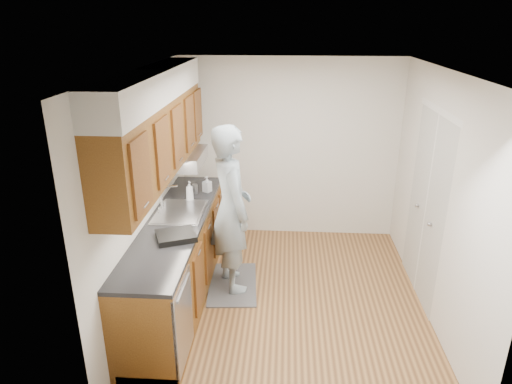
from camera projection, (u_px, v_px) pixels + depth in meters
floor at (286, 299)px, 5.13m from camera, size 3.50×3.50×0.00m
ceiling at (293, 70)px, 4.23m from camera, size 3.50×3.50×0.00m
wall_left at (146, 192)px, 4.77m from camera, size 0.02×3.50×2.50m
wall_right at (438, 199)px, 4.58m from camera, size 0.02×3.50×2.50m
wall_back at (289, 150)px, 6.31m from camera, size 3.00×0.02×2.50m
counter at (178, 257)px, 5.02m from camera, size 0.64×2.80×1.30m
upper_cabinets at (158, 126)px, 4.55m from camera, size 0.47×2.80×1.21m
closet_door at (426, 208)px, 4.94m from camera, size 0.02×1.22×2.05m
floor_mat at (233, 284)px, 5.40m from camera, size 0.63×0.98×0.02m
person at (231, 198)px, 5.01m from camera, size 0.78×0.91×2.17m
soap_bottle_a at (190, 191)px, 5.33m from camera, size 0.13×0.13×0.24m
soap_bottle_b at (207, 184)px, 5.62m from camera, size 0.12×0.12×0.20m
steel_can at (195, 189)px, 5.57m from camera, size 0.08×0.08×0.12m
dish_rack at (176, 236)px, 4.44m from camera, size 0.46×0.43×0.06m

